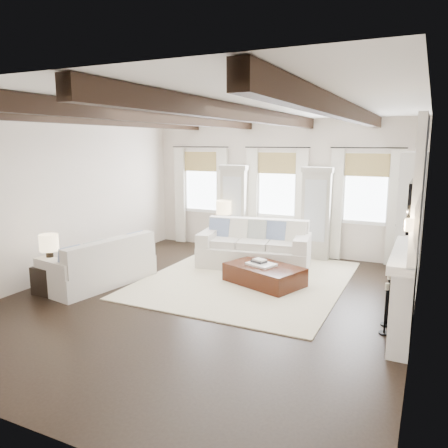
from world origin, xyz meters
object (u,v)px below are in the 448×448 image
at_px(sofa_back, 255,248).
at_px(side_table_back, 224,239).
at_px(side_table_front, 52,279).
at_px(sofa_left, 101,266).
at_px(ottoman, 264,275).

height_order(sofa_back, side_table_back, sofa_back).
bearing_deg(side_table_front, side_table_back, 70.10).
xyz_separation_m(sofa_left, side_table_back, (1.00, 3.31, -0.05)).
height_order(side_table_front, side_table_back, side_table_back).
bearing_deg(side_table_front, ottoman, 32.47).
distance_m(sofa_back, sofa_left, 3.25).
bearing_deg(side_table_front, sofa_left, 58.00).
bearing_deg(ottoman, side_table_back, 152.73).
bearing_deg(ottoman, sofa_left, -134.19).
bearing_deg(side_table_back, ottoman, -47.86).
height_order(sofa_back, sofa_left, sofa_back).
relative_size(sofa_left, ottoman, 1.60).
xyz_separation_m(ottoman, side_table_back, (-1.80, 1.99, 0.13)).
bearing_deg(sofa_left, side_table_front, -122.00).
bearing_deg(sofa_left, side_table_back, 73.25).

